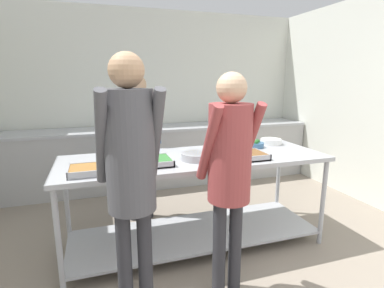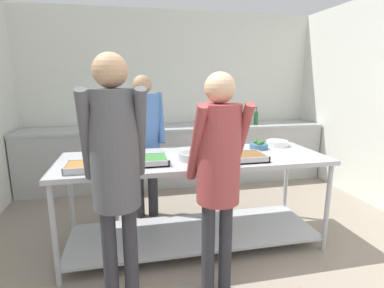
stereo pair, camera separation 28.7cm
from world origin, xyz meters
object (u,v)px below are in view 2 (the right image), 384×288
at_px(serving_tray_greens, 93,166).
at_px(serving_tray_roast, 244,157).
at_px(serving_tray_vegetables, 146,161).
at_px(water_bottle, 256,117).
at_px(sauce_pan, 194,156).
at_px(cook_behind_counter, 144,132).
at_px(broccoli_bowl, 259,146).
at_px(guest_serving_left, 115,160).
at_px(plate_stack, 277,143).
at_px(guest_serving_right, 218,163).

height_order(serving_tray_greens, serving_tray_roast, same).
bearing_deg(serving_tray_vegetables, water_bottle, 45.76).
relative_size(sauce_pan, serving_tray_roast, 1.13).
distance_m(serving_tray_vegetables, cook_behind_counter, 0.87).
distance_m(broccoli_bowl, guest_serving_left, 1.71).
relative_size(serving_tray_vegetables, water_bottle, 1.34).
bearing_deg(cook_behind_counter, serving_tray_roast, -48.39).
xyz_separation_m(plate_stack, cook_behind_counter, (-1.40, 0.48, 0.09)).
distance_m(serving_tray_vegetables, serving_tray_roast, 0.87).
height_order(serving_tray_roast, guest_serving_right, guest_serving_right).
height_order(serving_tray_vegetables, water_bottle, water_bottle).
bearing_deg(guest_serving_right, serving_tray_roast, 52.32).
xyz_separation_m(serving_tray_vegetables, cook_behind_counter, (0.03, 0.87, 0.10)).
bearing_deg(serving_tray_roast, plate_stack, 39.14).
bearing_deg(guest_serving_left, serving_tray_roast, 27.96).
bearing_deg(guest_serving_right, plate_stack, 45.37).
bearing_deg(guest_serving_left, sauce_pan, 45.63).
bearing_deg(broccoli_bowl, serving_tray_roast, -130.08).
distance_m(plate_stack, water_bottle, 1.57).
bearing_deg(serving_tray_roast, serving_tray_greens, -179.14).
relative_size(serving_tray_vegetables, guest_serving_right, 0.22).
height_order(serving_tray_roast, cook_behind_counter, cook_behind_counter).
xyz_separation_m(sauce_pan, plate_stack, (1.00, 0.37, -0.01)).
bearing_deg(guest_serving_left, serving_tray_greens, 109.69).
height_order(serving_tray_greens, water_bottle, water_bottle).
xyz_separation_m(guest_serving_right, water_bottle, (1.39, 2.49, -0.02)).
bearing_deg(cook_behind_counter, water_bottle, 29.64).
bearing_deg(broccoli_bowl, sauce_pan, -159.39).
xyz_separation_m(serving_tray_vegetables, broccoli_bowl, (1.18, 0.31, 0.01)).
height_order(cook_behind_counter, water_bottle, cook_behind_counter).
height_order(sauce_pan, broccoli_bowl, broccoli_bowl).
bearing_deg(plate_stack, broccoli_bowl, -161.42).
distance_m(serving_tray_greens, guest_serving_right, 1.03).
distance_m(broccoli_bowl, water_bottle, 1.74).
distance_m(serving_tray_greens, plate_stack, 1.92).
height_order(guest_serving_left, water_bottle, guest_serving_left).
distance_m(cook_behind_counter, water_bottle, 2.10).
relative_size(serving_tray_roast, plate_stack, 1.58).
distance_m(serving_tray_roast, guest_serving_left, 1.25).
bearing_deg(plate_stack, serving_tray_roast, -140.86).
relative_size(serving_tray_roast, guest_serving_left, 0.21).
bearing_deg(serving_tray_greens, water_bottle, 41.08).
xyz_separation_m(guest_serving_right, cook_behind_counter, (-0.43, 1.45, -0.02)).
height_order(serving_tray_roast, plate_stack, plate_stack).
distance_m(broccoli_bowl, guest_serving_right, 1.15).
xyz_separation_m(sauce_pan, broccoli_bowl, (0.75, 0.28, -0.01)).
relative_size(serving_tray_greens, cook_behind_counter, 0.26).
bearing_deg(guest_serving_right, water_bottle, 60.81).
distance_m(guest_serving_left, cook_behind_counter, 1.54).
height_order(broccoli_bowl, cook_behind_counter, cook_behind_counter).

